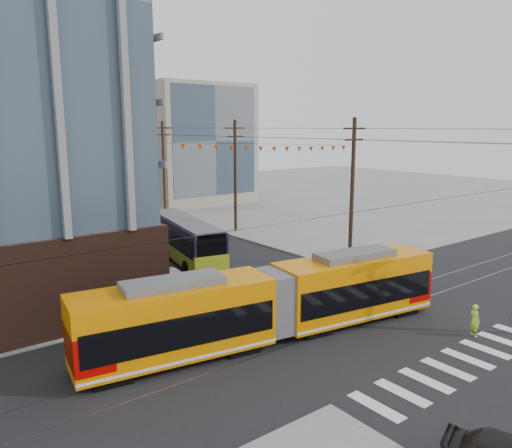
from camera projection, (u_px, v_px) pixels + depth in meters
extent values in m
plane|color=slate|center=(401.00, 341.00, 24.39)|extent=(160.00, 160.00, 0.00)
cube|color=gray|center=(188.00, 144.00, 69.76)|extent=(14.00, 14.00, 16.00)
cube|color=#8C99A5|center=(140.00, 146.00, 86.70)|extent=(16.00, 16.00, 14.00)
cylinder|color=black|center=(115.00, 161.00, 71.97)|extent=(0.30, 0.30, 11.00)
imported|color=#A7AAAC|center=(159.00, 278.00, 32.39)|extent=(2.58, 4.33, 1.35)
imported|color=beige|center=(136.00, 267.00, 34.93)|extent=(3.56, 5.04, 1.35)
imported|color=#484F55|center=(105.00, 254.00, 38.74)|extent=(3.47, 4.73, 1.19)
imported|color=#ACF831|center=(475.00, 320.00, 24.87)|extent=(0.56, 0.70, 1.66)
cube|color=slate|center=(347.00, 260.00, 37.89)|extent=(1.78, 3.62, 0.71)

